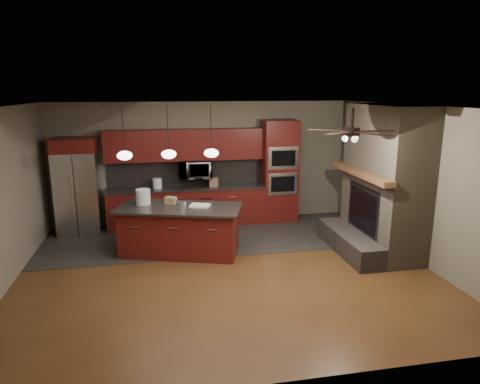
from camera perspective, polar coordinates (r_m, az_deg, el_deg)
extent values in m
plane|color=brown|center=(7.57, -1.79, -10.40)|extent=(7.00, 7.00, 0.00)
cube|color=white|center=(6.92, -1.96, 11.30)|extent=(7.00, 6.00, 0.02)
cube|color=#6C6556|center=(10.03, -4.59, 3.93)|extent=(7.00, 0.02, 2.80)
cube|color=#6C6556|center=(8.39, 22.45, 1.03)|extent=(0.02, 6.00, 2.80)
cube|color=#2D2B28|center=(9.22, -3.58, -5.89)|extent=(7.00, 2.40, 0.01)
cube|color=brown|center=(8.52, 18.74, 1.52)|extent=(0.80, 2.00, 2.80)
cube|color=#413935|center=(8.54, 14.31, -6.52)|extent=(0.50, 2.00, 0.40)
cube|color=#2D2D30|center=(8.47, 16.21, -2.37)|extent=(0.05, 1.20, 0.95)
cube|color=black|center=(8.46, 16.06, -2.38)|extent=(0.02, 1.00, 0.75)
cube|color=brown|center=(8.26, 15.79, 2.42)|extent=(0.22, 2.10, 0.10)
cube|color=#54190F|center=(9.91, -7.02, -2.00)|extent=(3.55, 0.60, 0.86)
cube|color=black|center=(9.80, -7.10, 0.53)|extent=(3.59, 0.64, 0.04)
cube|color=black|center=(10.01, -7.26, 2.67)|extent=(3.55, 0.03, 0.60)
cube|color=#54190F|center=(9.75, -7.32, 6.26)|extent=(3.55, 0.35, 0.70)
cube|color=#54190F|center=(10.10, 5.26, 2.77)|extent=(0.80, 0.60, 2.38)
cube|color=silver|center=(9.87, 5.72, 1.08)|extent=(0.70, 0.03, 0.52)
cube|color=black|center=(9.85, 5.75, 1.05)|extent=(0.55, 0.02, 0.35)
cube|color=silver|center=(9.75, 5.80, 4.52)|extent=(0.70, 0.03, 0.52)
cube|color=black|center=(9.74, 5.84, 4.50)|extent=(0.55, 0.02, 0.35)
imported|color=silver|center=(9.78, -6.02, 3.05)|extent=(0.73, 0.41, 0.50)
cube|color=silver|center=(9.85, -20.75, -0.13)|extent=(0.89, 0.72, 1.78)
cube|color=#2D2D30|center=(9.50, -21.11, -0.64)|extent=(0.02, 0.02, 1.76)
cube|color=silver|center=(9.50, -21.74, -0.37)|extent=(0.03, 0.03, 0.89)
cube|color=silver|center=(9.46, -20.55, -0.31)|extent=(0.03, 0.03, 0.89)
cube|color=#54190F|center=(9.67, -21.27, 5.86)|extent=(0.89, 0.72, 0.30)
cube|color=#54190F|center=(8.24, -8.02, -5.20)|extent=(2.32, 1.49, 0.88)
cube|color=black|center=(8.11, -8.12, -2.12)|extent=(2.51, 1.68, 0.04)
cylinder|color=silver|center=(8.37, -12.79, -0.63)|extent=(0.38, 0.38, 0.29)
cylinder|color=silver|center=(7.99, -7.88, -1.73)|extent=(0.26, 0.26, 0.13)
cube|color=white|center=(8.08, -5.35, -1.80)|extent=(0.43, 0.37, 0.04)
cube|color=#947E4C|center=(8.34, -9.23, -1.10)|extent=(0.25, 0.23, 0.13)
cylinder|color=white|center=(9.75, -10.98, 1.12)|extent=(0.25, 0.25, 0.23)
cube|color=#976E4E|center=(9.78, -3.49, 1.33)|extent=(0.22, 0.19, 0.21)
cylinder|color=black|center=(7.58, -15.34, 8.08)|extent=(0.01, 0.01, 0.78)
ellipsoid|color=white|center=(7.63, -15.13, 4.72)|extent=(0.26, 0.26, 0.16)
cylinder|color=black|center=(7.56, -9.61, 8.35)|extent=(0.01, 0.01, 0.78)
ellipsoid|color=white|center=(7.61, -9.47, 4.98)|extent=(0.26, 0.26, 0.16)
cylinder|color=black|center=(7.62, -3.90, 8.55)|extent=(0.01, 0.01, 0.78)
ellipsoid|color=white|center=(7.67, -3.84, 5.20)|extent=(0.26, 0.26, 0.16)
cylinder|color=black|center=(6.70, 14.80, 9.51)|extent=(0.04, 0.04, 0.30)
cylinder|color=black|center=(6.71, 14.70, 7.81)|extent=(0.24, 0.24, 0.12)
cube|color=#341F14|center=(6.88, 17.58, 7.75)|extent=(0.60, 0.12, 0.01)
cube|color=#341F14|center=(7.09, 14.31, 8.11)|extent=(0.30, 0.61, 0.01)
cube|color=#341F14|center=(6.79, 11.52, 8.04)|extent=(0.56, 0.45, 0.01)
cube|color=#341F14|center=(6.38, 13.04, 7.62)|extent=(0.56, 0.45, 0.01)
cube|color=#341F14|center=(6.44, 17.03, 7.43)|extent=(0.30, 0.61, 0.01)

